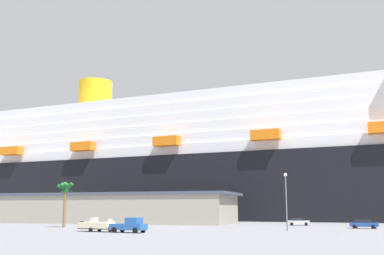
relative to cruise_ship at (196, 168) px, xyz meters
name	(u,v)px	position (x,y,z in m)	size (l,w,h in m)	color
ground_plane	(225,223)	(18.43, -34.96, -16.77)	(600.00, 600.00, 0.00)	gray
cruise_ship	(196,168)	(0.00, 0.00, 0.00)	(307.43, 58.33, 56.36)	black
terminal_building	(106,208)	(-10.51, -41.25, -13.14)	(65.80, 20.55, 7.20)	gray
pickup_truck	(130,225)	(15.54, -81.43, -15.72)	(5.86, 3.04, 2.20)	#2659A5
small_boat_on_trailer	(100,225)	(10.16, -80.48, -15.81)	(7.79, 3.12, 2.15)	#595960
palm_tree	(66,192)	(-4.72, -67.80, -10.04)	(3.41, 3.32, 8.51)	brown
street_lamp	(286,194)	(37.24, -70.03, -10.94)	(0.56, 0.56, 9.10)	slate
parked_car_blue_suv	(364,224)	(49.12, -55.67, -15.93)	(5.01, 2.68, 1.58)	#264C99
parked_car_silver_sedan	(299,221)	(36.74, -44.45, -15.93)	(4.53, 2.39, 1.58)	silver
parked_car_black_coupe	(30,219)	(-30.91, -43.61, -15.93)	(4.99, 2.59, 1.58)	black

